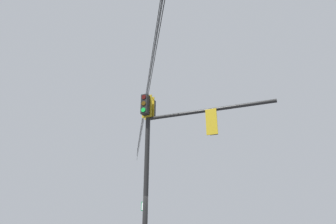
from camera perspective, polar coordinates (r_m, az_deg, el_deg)
signal_mast_assembly at (r=10.84m, az=-0.47°, el=-5.37°), size 5.39×1.61×6.79m
route_sign_primary at (r=12.54m, az=-5.28°, el=-23.03°), size 0.29×0.11×2.42m
overhead_wire_span at (r=13.51m, az=-4.58°, el=3.96°), size 21.09×23.59×1.37m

